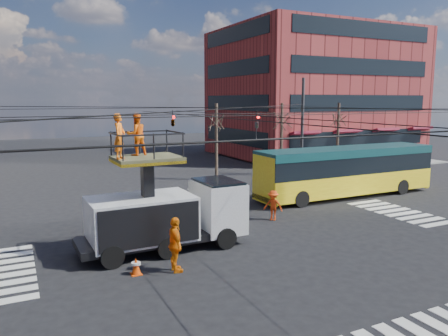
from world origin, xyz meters
TOP-DOWN VIEW (x-y plane):
  - ground at (0.00, 0.00)m, footprint 120.00×120.00m
  - sidewalk_ne at (21.00, 21.00)m, footprint 18.00×18.00m
  - crosswalks at (0.00, 0.00)m, footprint 22.40×22.40m
  - building_ne at (21.98, 23.98)m, footprint 20.06×16.06m
  - overhead_network at (-0.07, 0.40)m, footprint 24.24×24.24m
  - tree_a at (5.00, 13.50)m, footprint 2.00×2.00m
  - tree_b at (11.00, 13.50)m, footprint 2.00×2.00m
  - tree_c at (17.00, 13.50)m, footprint 2.00×2.00m
  - utility_truck at (-3.62, -0.09)m, footprint 7.05×2.77m
  - city_bus at (10.17, 4.53)m, footprint 12.67×2.69m
  - traffic_cone at (-5.54, -2.30)m, footprint 0.36×0.36m
  - worker_ground at (-4.16, -2.68)m, footprint 0.58×1.24m
  - flagger at (2.78, 1.69)m, footprint 1.12×1.16m

SIDE VIEW (x-z plane):
  - ground at x=0.00m, z-range 0.00..0.00m
  - crosswalks at x=0.00m, z-range 0.00..0.02m
  - sidewalk_ne at x=21.00m, z-range 0.00..0.12m
  - traffic_cone at x=-5.54m, z-range 0.00..0.65m
  - flagger at x=2.78m, z-range 0.00..1.59m
  - worker_ground at x=-4.16m, z-range 0.00..2.06m
  - city_bus at x=10.17m, z-range 0.13..3.33m
  - utility_truck at x=-3.62m, z-range -0.91..4.83m
  - overhead_network at x=-0.07m, z-range 0.29..8.29m
  - tree_a at x=5.00m, z-range 1.63..7.63m
  - tree_b at x=11.00m, z-range 1.63..7.63m
  - tree_c at x=17.00m, z-range 1.63..7.63m
  - building_ne at x=21.98m, z-range 0.00..14.00m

